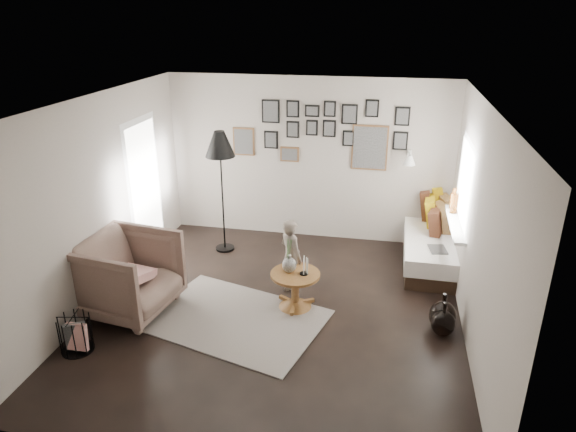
% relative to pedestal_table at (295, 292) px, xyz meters
% --- Properties ---
extents(ground, '(4.80, 4.80, 0.00)m').
position_rel_pedestal_table_xyz_m(ground, '(-0.21, -0.15, -0.23)').
color(ground, black).
rests_on(ground, ground).
extents(wall_back, '(4.50, 0.00, 4.50)m').
position_rel_pedestal_table_xyz_m(wall_back, '(-0.21, 2.25, 1.07)').
color(wall_back, '#A4998F').
rests_on(wall_back, ground).
extents(wall_front, '(4.50, 0.00, 4.50)m').
position_rel_pedestal_table_xyz_m(wall_front, '(-0.21, -2.55, 1.07)').
color(wall_front, '#A4998F').
rests_on(wall_front, ground).
extents(wall_left, '(0.00, 4.80, 4.80)m').
position_rel_pedestal_table_xyz_m(wall_left, '(-2.46, -0.15, 1.07)').
color(wall_left, '#A4998F').
rests_on(wall_left, ground).
extents(wall_right, '(0.00, 4.80, 4.80)m').
position_rel_pedestal_table_xyz_m(wall_right, '(2.04, -0.15, 1.07)').
color(wall_right, '#A4998F').
rests_on(wall_right, ground).
extents(ceiling, '(4.80, 4.80, 0.00)m').
position_rel_pedestal_table_xyz_m(ceiling, '(-0.21, -0.15, 2.37)').
color(ceiling, white).
rests_on(ceiling, wall_back).
extents(door_left, '(0.00, 2.14, 2.14)m').
position_rel_pedestal_table_xyz_m(door_left, '(-2.45, 1.05, 0.82)').
color(door_left, white).
rests_on(door_left, wall_left).
extents(window_right, '(0.15, 1.32, 1.30)m').
position_rel_pedestal_table_xyz_m(window_right, '(1.96, 1.19, 0.71)').
color(window_right, white).
rests_on(window_right, wall_right).
extents(gallery_wall, '(2.74, 0.03, 1.08)m').
position_rel_pedestal_table_xyz_m(gallery_wall, '(0.07, 2.23, 1.52)').
color(gallery_wall, brown).
rests_on(gallery_wall, wall_back).
extents(wall_sconce, '(0.18, 0.36, 0.16)m').
position_rel_pedestal_table_xyz_m(wall_sconce, '(1.34, 1.99, 1.24)').
color(wall_sconce, white).
rests_on(wall_sconce, wall_back).
extents(rug, '(2.37, 1.94, 0.01)m').
position_rel_pedestal_table_xyz_m(rug, '(-0.67, -0.42, -0.22)').
color(rug, beige).
rests_on(rug, ground).
extents(pedestal_table, '(0.62, 0.62, 0.49)m').
position_rel_pedestal_table_xyz_m(pedestal_table, '(0.00, 0.00, 0.00)').
color(pedestal_table, brown).
rests_on(pedestal_table, ground).
extents(vase, '(0.18, 0.18, 0.44)m').
position_rel_pedestal_table_xyz_m(vase, '(-0.08, 0.02, 0.40)').
color(vase, black).
rests_on(vase, pedestal_table).
extents(candles, '(0.11, 0.11, 0.23)m').
position_rel_pedestal_table_xyz_m(candles, '(0.11, 0.00, 0.37)').
color(candles, black).
rests_on(candles, pedestal_table).
extents(daybed, '(0.89, 2.07, 0.98)m').
position_rel_pedestal_table_xyz_m(daybed, '(1.79, 1.75, 0.09)').
color(daybed, black).
rests_on(daybed, ground).
extents(magazine_on_daybed, '(0.27, 0.33, 0.02)m').
position_rel_pedestal_table_xyz_m(magazine_on_daybed, '(1.79, 1.10, 0.24)').
color(magazine_on_daybed, black).
rests_on(magazine_on_daybed, daybed).
extents(armchair, '(1.23, 1.20, 0.99)m').
position_rel_pedestal_table_xyz_m(armchair, '(-2.02, -0.45, 0.27)').
color(armchair, brown).
rests_on(armchair, ground).
extents(armchair_cushion, '(0.52, 0.53, 0.20)m').
position_rel_pedestal_table_xyz_m(armchair_cushion, '(-1.99, -0.40, 0.25)').
color(armchair_cushion, silver).
rests_on(armchair_cushion, armchair).
extents(floor_lamp, '(0.44, 0.44, 1.89)m').
position_rel_pedestal_table_xyz_m(floor_lamp, '(-1.40, 1.45, 1.40)').
color(floor_lamp, black).
rests_on(floor_lamp, ground).
extents(magazine_basket, '(0.40, 0.40, 0.42)m').
position_rel_pedestal_table_xyz_m(magazine_basket, '(-2.21, -1.34, -0.02)').
color(magazine_basket, black).
rests_on(magazine_basket, ground).
extents(demijohn_large, '(0.32, 0.32, 0.48)m').
position_rel_pedestal_table_xyz_m(demijohn_large, '(1.79, -0.13, -0.04)').
color(demijohn_large, black).
rests_on(demijohn_large, ground).
extents(demijohn_small, '(0.28, 0.28, 0.43)m').
position_rel_pedestal_table_xyz_m(demijohn_small, '(1.79, -0.25, -0.06)').
color(demijohn_small, black).
rests_on(demijohn_small, ground).
extents(child, '(0.46, 0.45, 1.06)m').
position_rel_pedestal_table_xyz_m(child, '(-0.12, 0.33, 0.31)').
color(child, '#665A50').
rests_on(child, ground).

